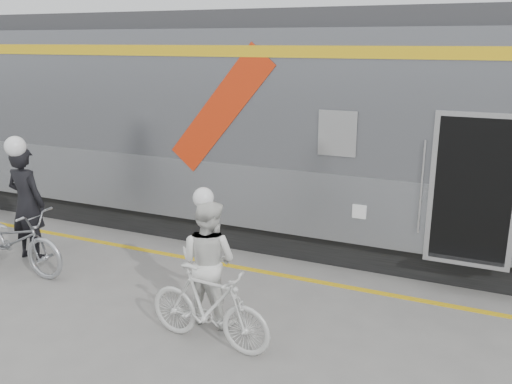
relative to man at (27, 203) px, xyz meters
The scene contains 9 objects.
ground 3.92m from the man, 16.71° to the right, with size 90.00×90.00×0.00m, color slate.
train 5.71m from the man, 33.56° to the left, with size 24.00×3.17×4.10m.
safety_strip 3.91m from the man, 16.20° to the left, with size 24.00×0.12×0.01m, color gold.
man is the anchor object (origin of this frame).
bicycle_left 0.73m from the man, 70.02° to the right, with size 0.71×2.04×1.07m, color #A0A3A8.
woman 3.88m from the man, ahead, with size 0.81×0.63×1.68m, color silver.
bicycle_right 4.32m from the man, 16.19° to the right, with size 0.48×1.69×1.02m, color beige.
helmet_man 1.14m from the man, ahead, with size 0.34×0.34×0.34m, color white.
helmet_woman 3.97m from the man, ahead, with size 0.27×0.27×0.27m, color white.
Camera 1 is at (3.42, -5.28, 3.61)m, focal length 38.00 mm.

